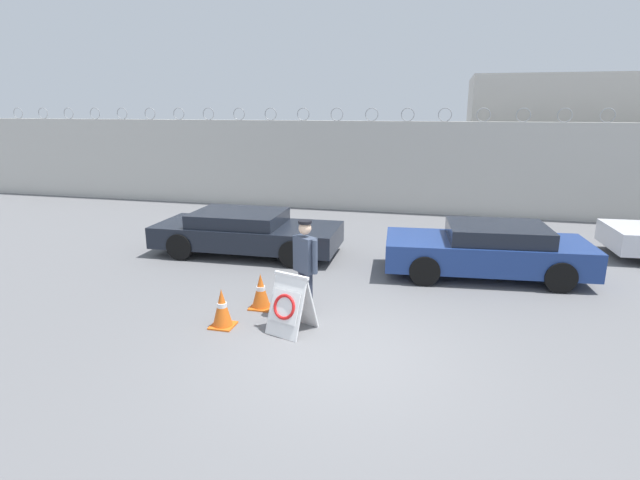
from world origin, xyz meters
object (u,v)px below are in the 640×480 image
object	(u,v)px
traffic_cone_near	(261,291)
parked_car_front_coupe	(246,232)
security_guard	(305,263)
traffic_cone_mid	(222,308)
parked_car_rear_sedan	(488,250)
barricade_sign	(290,304)

from	to	relation	value
traffic_cone_near	parked_car_front_coupe	world-z (taller)	parked_car_front_coupe
security_guard	traffic_cone_mid	bearing A→B (deg)	69.06
traffic_cone_near	parked_car_front_coupe	bearing A→B (deg)	116.26
traffic_cone_mid	parked_car_front_coupe	distance (m)	4.53
traffic_cone_mid	parked_car_front_coupe	bearing A→B (deg)	106.82
traffic_cone_near	parked_car_rear_sedan	bearing A→B (deg)	35.05
parked_car_rear_sedan	traffic_cone_near	bearing A→B (deg)	29.84
traffic_cone_near	traffic_cone_mid	world-z (taller)	traffic_cone_mid
parked_car_front_coupe	parked_car_rear_sedan	xyz separation A→B (m)	(5.96, -0.36, 0.03)
traffic_cone_near	parked_car_front_coupe	distance (m)	3.77
traffic_cone_mid	security_guard	bearing A→B (deg)	33.30
security_guard	barricade_sign	bearing A→B (deg)	120.81
barricade_sign	traffic_cone_near	world-z (taller)	barricade_sign
security_guard	parked_car_front_coupe	xyz separation A→B (m)	(-2.58, 3.49, -0.42)
traffic_cone_mid	parked_car_front_coupe	xyz separation A→B (m)	(-1.31, 4.33, 0.24)
traffic_cone_mid	traffic_cone_near	bearing A→B (deg)	69.47
traffic_cone_mid	parked_car_front_coupe	world-z (taller)	parked_car_front_coupe
traffic_cone_near	parked_car_rear_sedan	world-z (taller)	parked_car_rear_sedan
traffic_cone_mid	barricade_sign	bearing A→B (deg)	4.64
parked_car_rear_sedan	security_guard	bearing A→B (deg)	37.60
barricade_sign	parked_car_front_coupe	size ratio (longest dim) A/B	0.21
traffic_cone_mid	parked_car_rear_sedan	xyz separation A→B (m)	(4.65, 3.97, 0.27)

